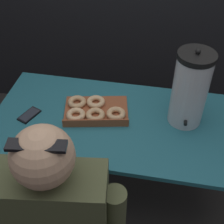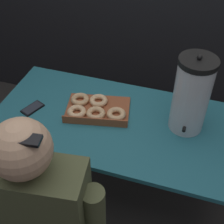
# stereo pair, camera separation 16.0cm
# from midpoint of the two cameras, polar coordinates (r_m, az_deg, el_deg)

# --- Properties ---
(ground_plane) EXTENTS (12.00, 12.00, 0.00)m
(ground_plane) POSITION_cam_midpoint_polar(r_m,az_deg,el_deg) (2.33, 3.11, -14.80)
(ground_plane) COLOR #2D2B28
(folding_table) EXTENTS (1.46, 0.71, 0.73)m
(folding_table) POSITION_cam_midpoint_polar(r_m,az_deg,el_deg) (1.80, 3.89, -2.91)
(folding_table) COLOR #236675
(folding_table) RESTS_ON ground
(donut_box) EXTENTS (0.41, 0.32, 0.05)m
(donut_box) POSITION_cam_midpoint_polar(r_m,az_deg,el_deg) (1.81, -0.55, 0.47)
(donut_box) COLOR brown
(donut_box) RESTS_ON folding_table
(coffee_urn) EXTENTS (0.19, 0.22, 0.46)m
(coffee_urn) POSITION_cam_midpoint_polar(r_m,az_deg,el_deg) (1.67, 17.00, 2.84)
(coffee_urn) COLOR silver
(coffee_urn) RESTS_ON folding_table
(cell_phone) EXTENTS (0.11, 0.15, 0.01)m
(cell_phone) POSITION_cam_midpoint_polar(r_m,az_deg,el_deg) (1.88, -12.00, 0.58)
(cell_phone) COLOR black
(cell_phone) RESTS_ON folding_table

